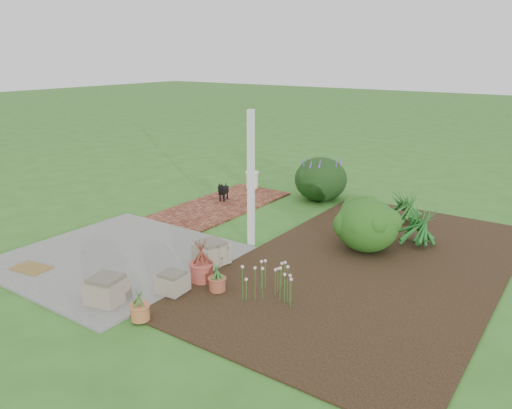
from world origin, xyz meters
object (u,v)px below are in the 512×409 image
Objects in this scene: black_dog at (223,190)px; evergreen_shrub at (367,224)px; stone_trough_near at (107,290)px; cream_ceramic_urn at (252,180)px.

evergreen_shrub reaches higher than black_dog.
stone_trough_near is 4.57m from evergreen_shrub.
black_dog is 4.11m from evergreen_shrub.
evergreen_shrub is (4.12, -2.25, 0.26)m from cream_ceramic_urn.
black_dog is at bearing -85.16° from cream_ceramic_urn.
black_dog reaches higher than stone_trough_near.
stone_trough_near is at bearing -89.03° from black_dog.
black_dog is 1.36m from cream_ceramic_urn.
stone_trough_near is at bearing -72.96° from cream_ceramic_urn.
stone_trough_near is 0.43× the size of evergreen_shrub.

